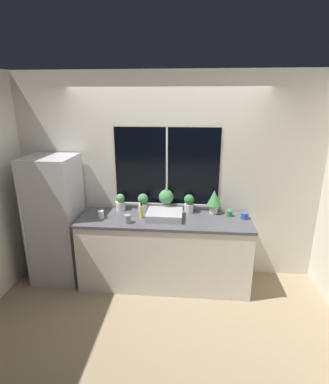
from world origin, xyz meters
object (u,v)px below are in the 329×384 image
Objects in this scene: refrigerator at (56,220)px; potted_plant_left at (143,202)px; potted_plant_right at (189,203)px; potted_plant_far_left at (121,202)px; mug_green at (229,213)px; potted_plant_far_right at (214,200)px; mug_white at (101,215)px; mug_grey at (128,219)px; soap_bottle at (141,211)px; sink at (165,215)px; mug_blue at (245,216)px; potted_plant_center at (166,198)px.

potted_plant_left is (1.13, 0.22, 0.20)m from refrigerator.
potted_plant_right is at bearing 7.16° from refrigerator.
potted_plant_far_left reaches higher than mug_green.
potted_plant_far_right is 3.04× the size of mug_white.
mug_grey is at bearing -11.60° from refrigerator.
potted_plant_far_right is at bearing 14.98° from soap_bottle.
soap_bottle is at bearing -177.00° from sink.
potted_plant_far_left is 1.12× the size of soap_bottle.
refrigerator is 1.03m from mug_grey.
potted_plant_far_right is at bearing 0.00° from potted_plant_far_left.
refrigerator is 5.36× the size of potted_plant_far_right.
mug_green is 1.29m from mug_grey.
mug_green is at bearing 8.01° from mug_white.
potted_plant_right reaches higher than mug_green.
potted_plant_right is 0.64m from soap_bottle.
mug_blue is at bearing -20.22° from mug_green.
potted_plant_far_right is 0.43m from mug_blue.
potted_plant_right is (1.74, 0.22, 0.21)m from refrigerator.
sink is 1.95× the size of potted_plant_far_left.
soap_bottle is 0.51m from mug_white.
mug_green is (1.43, -0.09, -0.07)m from potted_plant_far_left.
potted_plant_center is at bearing -0.00° from potted_plant_far_left.
potted_plant_right is at bearing 170.24° from mug_green.
potted_plant_left is at bearing 73.91° from mug_grey.
mug_grey is (-0.12, -0.42, -0.07)m from potted_plant_left.
mug_blue is (1.29, 0.09, -0.04)m from soap_bottle.
potted_plant_far_right reaches higher than potted_plant_center.
potted_plant_center is 1.49× the size of soap_bottle.
potted_plant_right is at bearing 16.10° from mug_white.
potted_plant_far_left reaches higher than mug_white.
mug_green is (0.82, -0.09, -0.15)m from potted_plant_center.
mug_white is (-0.79, -0.32, -0.14)m from potted_plant_center.
refrigerator is 0.66m from mug_white.
potted_plant_far_right is 1.46m from mug_white.
mug_white reaches higher than mug_green.
mug_grey is (-1.43, -0.27, 0.01)m from mug_blue.
mug_grey is (-1.06, -0.42, -0.14)m from potted_plant_far_right.
refrigerator is at bearing -176.72° from mug_green.
soap_bottle is at bearing -165.02° from potted_plant_far_right.
refrigerator is 16.18× the size of mug_grey.
potted_plant_left is at bearing 94.22° from soap_bottle.
soap_bottle is 2.59× the size of mug_green.
mug_green is at bearing 9.79° from sink.
potted_plant_center is 2.94× the size of mug_white.
mug_grey is at bearing -135.28° from potted_plant_center.
potted_plant_right reaches higher than mug_blue.
refrigerator reaches higher than sink.
potted_plant_left is at bearing -180.00° from potted_plant_right.
mug_grey is at bearing -106.09° from potted_plant_left.
potted_plant_right is at bearing -180.00° from potted_plant_far_right.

